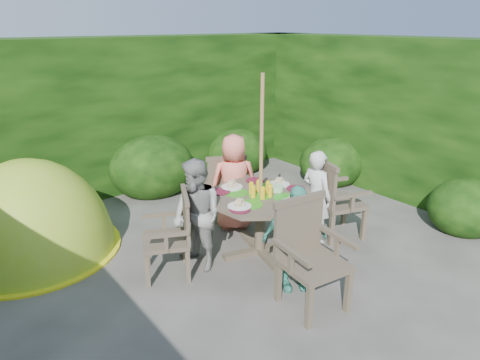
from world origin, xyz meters
TOP-DOWN VIEW (x-y plane):
  - ground at (0.00, 0.00)m, footprint 60.00×60.00m
  - hedge_enclosure at (0.00, 1.33)m, footprint 9.00×9.00m
  - patio_table at (0.68, 0.64)m, footprint 1.61×1.61m
  - parasol_pole at (0.68, 0.64)m, footprint 0.05×0.05m
  - garden_chair_right at (1.74, 0.39)m, footprint 0.72×0.76m
  - garden_chair_left at (-0.39, 0.89)m, footprint 0.69×0.73m
  - garden_chair_back at (0.92, 1.71)m, footprint 0.74×0.71m
  - garden_chair_front at (0.41, -0.41)m, footprint 0.70×0.64m
  - child_right at (1.45, 0.45)m, footprint 0.31×0.46m
  - child_left at (-0.10, 0.83)m, footprint 0.56×0.68m
  - child_back at (0.87, 1.42)m, footprint 0.77×0.68m
  - child_front at (0.49, -0.13)m, footprint 0.74×0.59m
  - dome_tent at (-1.54, 2.39)m, footprint 2.50×2.50m

SIDE VIEW (x-z plane):
  - ground at x=0.00m, z-range 0.00..0.00m
  - dome_tent at x=-1.54m, z-range -1.19..1.19m
  - garden_chair_left at x=-0.39m, z-range 0.03..0.98m
  - garden_chair_back at x=0.92m, z-range 0.03..0.99m
  - garden_chair_right at x=1.74m, z-range 0.03..1.07m
  - garden_chair_front at x=0.41m, z-range 0.04..1.10m
  - child_front at x=0.49m, z-range 0.00..1.18m
  - child_right at x=1.45m, z-range 0.00..1.23m
  - patio_table at x=0.68m, z-range 0.19..1.11m
  - child_left at x=-0.10m, z-range 0.00..1.31m
  - child_back at x=0.87m, z-range 0.00..1.33m
  - parasol_pole at x=0.68m, z-range 0.00..2.20m
  - hedge_enclosure at x=0.00m, z-range 0.00..2.50m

